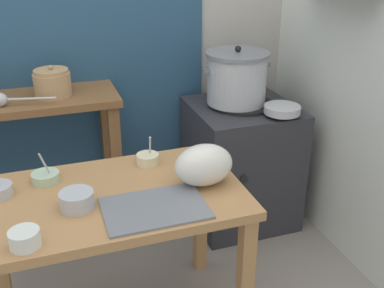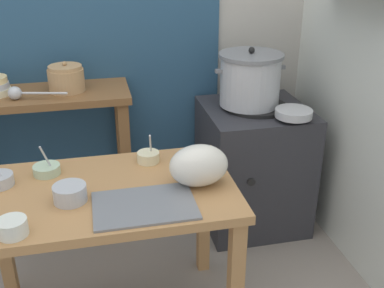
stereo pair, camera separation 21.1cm
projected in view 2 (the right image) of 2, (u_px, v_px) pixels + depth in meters
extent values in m
cube|color=#B2ADA3|center=(99.00, 8.00, 2.68)|extent=(4.40, 0.10, 2.60)
cube|color=navy|center=(53.00, 1.00, 2.55)|extent=(1.90, 0.02, 2.10)
cube|color=#B27F4C|center=(105.00, 193.00, 1.95)|extent=(1.10, 0.66, 0.04)
cube|color=#B27F4C|center=(235.00, 288.00, 1.95)|extent=(0.06, 0.06, 0.68)
cube|color=#B27F4C|center=(3.00, 240.00, 2.25)|extent=(0.06, 0.06, 0.68)
cube|color=#B27F4C|center=(203.00, 215.00, 2.45)|extent=(0.06, 0.06, 0.68)
cube|color=brown|center=(41.00, 96.00, 2.54)|extent=(0.96, 0.40, 0.04)
cube|color=brown|center=(127.00, 173.00, 2.68)|extent=(0.06, 0.06, 0.86)
cube|color=brown|center=(122.00, 151.00, 2.95)|extent=(0.06, 0.06, 0.86)
cube|color=#2D2D33|center=(253.00, 166.00, 2.87)|extent=(0.60, 0.60, 0.76)
cylinder|color=black|center=(256.00, 107.00, 2.71)|extent=(0.36, 0.36, 0.02)
cylinder|color=black|center=(251.00, 182.00, 2.55)|extent=(0.04, 0.02, 0.04)
cylinder|color=#B7BABF|center=(250.00, 81.00, 2.66)|extent=(0.34, 0.34, 0.28)
cylinder|color=slate|center=(251.00, 55.00, 2.59)|extent=(0.37, 0.37, 0.02)
sphere|color=black|center=(252.00, 50.00, 2.58)|extent=(0.04, 0.04, 0.04)
cube|color=slate|center=(218.00, 71.00, 2.59)|extent=(0.04, 0.02, 0.02)
cube|color=slate|center=(282.00, 67.00, 2.66)|extent=(0.04, 0.02, 0.02)
cylinder|color=tan|center=(66.00, 80.00, 2.54)|extent=(0.19, 0.19, 0.12)
cylinder|color=tan|center=(65.00, 67.00, 2.51)|extent=(0.18, 0.18, 0.02)
sphere|color=tan|center=(64.00, 63.00, 2.50)|extent=(0.02, 0.02, 0.02)
sphere|color=#B7BABF|center=(15.00, 93.00, 2.41)|extent=(0.07, 0.07, 0.07)
cylinder|color=#B7BABF|center=(44.00, 93.00, 2.41)|extent=(0.24, 0.07, 0.01)
cube|color=slate|center=(144.00, 205.00, 1.82)|extent=(0.40, 0.28, 0.01)
ellipsoid|color=silver|center=(199.00, 165.00, 1.94)|extent=(0.25, 0.18, 0.18)
cylinder|color=#B7BABF|center=(294.00, 113.00, 2.53)|extent=(0.20, 0.20, 0.04)
cylinder|color=#B7D1AD|center=(47.00, 170.00, 2.05)|extent=(0.12, 0.12, 0.04)
cylinder|color=maroon|center=(46.00, 167.00, 2.05)|extent=(0.10, 0.10, 0.01)
cylinder|color=#B7BABF|center=(47.00, 160.00, 2.02)|extent=(0.05, 0.04, 0.15)
cylinder|color=beige|center=(148.00, 157.00, 2.16)|extent=(0.10, 0.10, 0.05)
cylinder|color=#BFB28C|center=(148.00, 153.00, 2.15)|extent=(0.09, 0.09, 0.01)
cylinder|color=#B7BABF|center=(151.00, 146.00, 2.14)|extent=(0.02, 0.09, 0.15)
cylinder|color=#B7BABF|center=(70.00, 193.00, 1.84)|extent=(0.13, 0.13, 0.07)
cylinder|color=#337238|center=(69.00, 187.00, 1.83)|extent=(0.11, 0.11, 0.01)
cylinder|color=silver|center=(12.00, 227.00, 1.64)|extent=(0.11, 0.11, 0.06)
cylinder|color=#337238|center=(11.00, 221.00, 1.62)|extent=(0.09, 0.09, 0.01)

